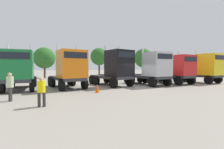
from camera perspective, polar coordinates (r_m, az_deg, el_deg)
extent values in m
plane|color=gray|center=(17.08, 8.59, -4.60)|extent=(200.00, 200.00, 0.00)
cube|color=#333338|center=(18.06, -29.45, -1.38)|extent=(2.44, 6.18, 0.30)
cube|color=#197238|center=(16.16, -30.32, 3.03)|extent=(2.49, 2.45, 2.44)
cube|color=black|center=(15.00, -30.98, 5.73)|extent=(2.10, 0.12, 0.55)
cylinder|color=silver|center=(17.40, -26.66, 4.04)|extent=(0.19, 0.19, 3.04)
cylinder|color=silver|center=(17.62, -32.85, 3.88)|extent=(0.19, 0.19, 3.04)
cylinder|color=#333338|center=(19.38, -29.00, -0.50)|extent=(1.14, 1.14, 0.12)
cylinder|color=black|center=(15.66, -26.40, -3.51)|extent=(0.39, 1.10, 1.09)
cylinder|color=black|center=(15.95, -34.32, -3.59)|extent=(0.39, 1.10, 1.09)
cylinder|color=black|center=(19.44, -25.70, -2.35)|extent=(0.39, 1.10, 1.09)
cylinder|color=black|center=(19.67, -32.11, -2.44)|extent=(0.39, 1.10, 1.09)
cylinder|color=black|center=(20.53, -25.54, -2.09)|extent=(0.39, 1.10, 1.09)
cylinder|color=black|center=(20.76, -31.62, -2.18)|extent=(0.39, 1.10, 1.09)
cube|color=#333338|center=(17.39, -15.78, -1.25)|extent=(3.38, 5.96, 0.30)
cube|color=orange|center=(15.74, -14.00, 3.61)|extent=(2.83, 2.69, 2.58)
cube|color=black|center=(14.71, -12.57, 6.68)|extent=(2.06, 0.50, 0.55)
cylinder|color=silver|center=(17.26, -12.40, 4.53)|extent=(0.22, 0.22, 3.18)
cylinder|color=silver|center=(16.68, -18.54, 4.53)|extent=(0.22, 0.22, 3.18)
cylinder|color=#333338|center=(18.56, -16.93, -0.38)|extent=(1.31, 1.31, 0.12)
cylinder|color=black|center=(15.84, -9.66, -3.19)|extent=(0.58, 1.14, 1.09)
cylinder|color=black|center=(15.10, -17.35, -3.56)|extent=(0.58, 1.14, 1.09)
cylinder|color=black|center=(18.91, -13.68, -2.28)|extent=(0.58, 1.14, 1.09)
cylinder|color=black|center=(18.30, -20.19, -2.53)|extent=(0.58, 1.14, 1.09)
cylinder|color=black|center=(19.95, -14.74, -2.04)|extent=(0.58, 1.14, 1.09)
cylinder|color=black|center=(19.37, -20.93, -2.27)|extent=(0.58, 1.14, 1.09)
cube|color=#333338|center=(18.89, -0.68, -0.86)|extent=(3.60, 6.20, 0.30)
cube|color=black|center=(17.45, 2.58, 3.94)|extent=(2.91, 2.87, 2.80)
cube|color=black|center=(16.57, 5.12, 7.03)|extent=(2.04, 0.57, 0.55)
cylinder|color=silver|center=(19.08, 2.41, 4.73)|extent=(0.22, 0.22, 3.40)
cylinder|color=silver|center=(17.99, -2.41, 4.86)|extent=(0.22, 0.22, 3.40)
cylinder|color=#333338|center=(19.95, -2.77, -0.07)|extent=(1.34, 1.34, 0.12)
cylinder|color=black|center=(17.86, 6.28, -2.51)|extent=(0.61, 1.15, 1.09)
cylinder|color=black|center=(16.49, 0.53, -2.93)|extent=(0.61, 1.15, 1.09)
cylinder|color=black|center=(20.63, -0.23, -1.80)|extent=(0.61, 1.15, 1.09)
cylinder|color=black|center=(19.45, -5.55, -2.09)|extent=(0.61, 1.15, 1.09)
cylinder|color=black|center=(21.53, -1.91, -1.62)|extent=(0.61, 1.15, 1.09)
cylinder|color=black|center=(20.41, -7.08, -1.87)|extent=(0.61, 1.15, 1.09)
cube|color=#333338|center=(20.23, 11.86, -0.69)|extent=(2.95, 6.37, 0.30)
cube|color=#B7BABF|center=(18.79, 15.57, 3.53)|extent=(2.68, 2.66, 2.66)
cube|color=black|center=(17.96, 18.27, 6.10)|extent=(2.09, 0.30, 0.55)
cylinder|color=silver|center=(20.42, 14.94, 4.30)|extent=(0.20, 0.20, 3.26)
cylinder|color=silver|center=(19.19, 10.75, 4.45)|extent=(0.20, 0.20, 3.26)
cylinder|color=#333338|center=(21.28, 9.54, 0.06)|extent=(1.23, 1.23, 0.12)
cylinder|color=black|center=(19.28, 18.88, -2.26)|extent=(0.48, 1.12, 1.09)
cylinder|color=black|center=(17.75, 13.99, -2.61)|extent=(0.48, 1.12, 1.09)
cylinder|color=black|center=(22.09, 11.61, -1.57)|extent=(0.48, 1.12, 1.09)
cylinder|color=black|center=(20.77, 6.91, -1.80)|extent=(0.48, 1.12, 1.09)
cylinder|color=black|center=(22.95, 9.86, -1.40)|extent=(0.48, 1.12, 1.09)
cylinder|color=black|center=(21.68, 5.25, -1.60)|extent=(0.48, 1.12, 1.09)
cube|color=#333338|center=(22.76, 19.47, -0.41)|extent=(2.97, 6.56, 0.30)
cube|color=red|center=(21.45, 23.39, 3.01)|extent=(2.68, 2.68, 2.44)
cube|color=black|center=(20.72, 26.07, 4.90)|extent=(2.09, 0.30, 0.55)
cylinder|color=silver|center=(23.04, 22.27, 3.74)|extent=(0.20, 0.20, 3.04)
cylinder|color=silver|center=(21.62, 19.02, 3.87)|extent=(0.20, 0.20, 3.04)
cylinder|color=#333338|center=(23.72, 17.01, 0.25)|extent=(1.23, 1.23, 0.12)
cylinder|color=black|center=(22.07, 26.11, -1.78)|extent=(0.48, 1.13, 1.09)
cylinder|color=black|center=(20.34, 22.45, -2.07)|extent=(0.48, 1.13, 1.09)
cylinder|color=black|center=(24.66, 18.52, -1.21)|extent=(0.48, 1.13, 1.09)
cylinder|color=black|center=(23.12, 14.75, -1.41)|extent=(0.48, 1.13, 1.09)
cylinder|color=black|center=(25.43, 16.73, -1.07)|extent=(0.48, 1.13, 1.09)
cylinder|color=black|center=(23.94, 12.97, -1.25)|extent=(0.48, 1.13, 1.09)
cube|color=#333338|center=(25.68, 27.57, -0.33)|extent=(3.15, 6.33, 0.30)
cube|color=yellow|center=(24.72, 31.23, 3.04)|extent=(2.76, 2.76, 2.77)
cube|color=black|center=(24.18, 33.82, 5.03)|extent=(2.08, 0.38, 0.55)
cylinder|color=silver|center=(26.22, 29.66, 3.69)|extent=(0.21, 0.21, 3.37)
cylinder|color=silver|center=(24.60, 27.41, 3.83)|extent=(0.21, 0.21, 3.37)
cylinder|color=#333338|center=(26.41, 25.15, 0.25)|extent=(1.26, 1.26, 0.12)
cylinder|color=black|center=(25.51, 33.30, -1.44)|extent=(0.51, 1.09, 1.05)
cylinder|color=black|center=(23.57, 30.88, -1.68)|extent=(0.51, 1.09, 1.05)
cylinder|color=black|center=(27.40, 26.28, -1.02)|extent=(0.51, 1.09, 1.05)
cylinder|color=black|center=(25.61, 23.53, -1.21)|extent=(0.51, 1.09, 1.05)
cylinder|color=black|center=(28.03, 24.41, -0.91)|extent=(0.51, 1.09, 1.05)
cylinder|color=black|center=(26.28, 21.60, -1.08)|extent=(0.51, 1.09, 1.05)
cylinder|color=#2E2E2E|center=(9.58, -22.81, -8.15)|extent=(0.21, 0.21, 0.78)
cylinder|color=#2E2E2E|center=(9.70, -24.31, -8.04)|extent=(0.21, 0.21, 0.78)
cylinder|color=yellow|center=(9.54, -23.64, -3.96)|extent=(0.53, 0.53, 0.62)
sphere|color=tan|center=(9.50, -23.69, -1.48)|extent=(0.21, 0.21, 0.21)
cylinder|color=#313131|center=(12.21, -32.10, -5.84)|extent=(0.16, 0.16, 0.87)
cylinder|color=#313131|center=(11.93, -32.34, -6.03)|extent=(0.16, 0.16, 0.87)
cylinder|color=beige|center=(11.98, -32.31, -2.25)|extent=(0.41, 0.41, 0.69)
sphere|color=tan|center=(11.96, -32.36, -0.04)|extent=(0.24, 0.24, 0.24)
cone|color=#F2590C|center=(13.67, -5.20, -4.92)|extent=(0.36, 0.36, 0.70)
cylinder|color=#4C3823|center=(34.34, -22.64, 0.76)|extent=(0.36, 0.36, 2.27)
sphere|color=#286023|center=(34.37, -22.73, 5.40)|extent=(4.12, 4.12, 4.12)
cylinder|color=#4C3823|center=(34.40, -4.54, 1.47)|extent=(0.36, 0.36, 2.89)
sphere|color=#286023|center=(34.46, -4.56, 6.32)|extent=(3.67, 3.67, 3.67)
cylinder|color=#4C3823|center=(38.38, 11.03, 1.24)|extent=(0.36, 0.36, 2.46)
sphere|color=#286023|center=(38.43, 11.07, 5.69)|extent=(4.38, 4.38, 4.38)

